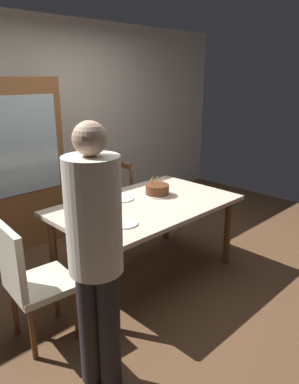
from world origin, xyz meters
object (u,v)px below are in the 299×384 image
at_px(person_celebrant, 95,247).
at_px(china_cabinet, 11,166).
at_px(chair_spindle_back, 111,205).
at_px(birthday_cake, 157,190).
at_px(chair_upholstered, 30,279).
at_px(dining_table, 146,211).
at_px(plate_far_side, 122,199).
at_px(plate_near_celebrant, 124,224).

bearing_deg(person_celebrant, china_cabinet, 76.80).
bearing_deg(chair_spindle_back, birthday_cake, -90.01).
relative_size(person_celebrant, china_cabinet, 0.89).
xyz_separation_m(chair_upholstered, person_celebrant, (0.13, -0.64, 0.43)).
relative_size(dining_table, china_cabinet, 0.91).
distance_m(dining_table, chair_spindle_back, 0.92).
bearing_deg(plate_far_side, plate_near_celebrant, -128.94).
height_order(birthday_cake, person_celebrant, person_celebrant).
bearing_deg(birthday_cake, chair_upholstered, -172.51).
distance_m(dining_table, plate_far_side, 0.27).
height_order(chair_spindle_back, china_cabinet, china_cabinet).
bearing_deg(plate_near_celebrant, birthday_cake, 24.69).
height_order(plate_far_side, china_cabinet, china_cabinet).
distance_m(plate_far_side, chair_upholstered, 1.24).
bearing_deg(chair_upholstered, birthday_cake, 7.49).
distance_m(birthday_cake, chair_spindle_back, 0.84).
distance_m(chair_upholstered, china_cabinet, 1.84).
distance_m(plate_near_celebrant, person_celebrant, 0.85).
bearing_deg(person_celebrant, chair_upholstered, 101.20).
relative_size(dining_table, chair_upholstered, 1.82).
distance_m(dining_table, chair_upholstered, 1.27).
bearing_deg(plate_near_celebrant, plate_far_side, 51.06).
height_order(dining_table, plate_near_celebrant, plate_near_celebrant).
relative_size(chair_spindle_back, china_cabinet, 0.50).
xyz_separation_m(dining_table, chair_spindle_back, (0.25, 0.85, -0.22)).
xyz_separation_m(dining_table, birthday_cake, (0.25, 0.09, 0.13)).
distance_m(birthday_cake, plate_near_celebrant, 0.80).
xyz_separation_m(birthday_cake, chair_upholstered, (-1.51, -0.20, -0.28)).
xyz_separation_m(dining_table, chair_upholstered, (-1.25, -0.10, -0.15)).
bearing_deg(dining_table, person_celebrant, -146.48).
height_order(plate_near_celebrant, person_celebrant, person_celebrant).
distance_m(dining_table, china_cabinet, 1.69).
bearing_deg(birthday_cake, plate_far_side, 156.77).
relative_size(plate_far_side, person_celebrant, 0.13).
bearing_deg(plate_near_celebrant, person_celebrant, -142.18).
bearing_deg(china_cabinet, birthday_cake, -60.17).
xyz_separation_m(person_celebrant, china_cabinet, (0.54, 2.30, -0.01)).
bearing_deg(person_celebrant, birthday_cake, 31.34).
distance_m(birthday_cake, chair_upholstered, 1.54).
relative_size(chair_spindle_back, chair_upholstered, 1.00).
height_order(plate_near_celebrant, plate_far_side, same).
relative_size(dining_table, person_celebrant, 1.02).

